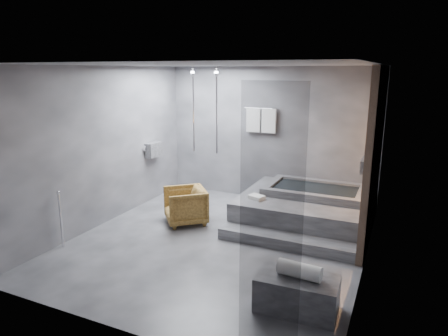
% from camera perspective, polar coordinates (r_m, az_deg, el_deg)
% --- Properties ---
extents(room, '(5.00, 5.04, 2.82)m').
position_cam_1_polar(room, '(6.19, 3.40, 4.57)').
color(room, '#323235').
rests_on(room, ground).
extents(tub_deck, '(2.20, 2.00, 0.50)m').
position_cam_1_polar(tub_deck, '(7.50, 11.31, -5.71)').
color(tub_deck, '#38383A').
rests_on(tub_deck, ground).
extents(tub_step, '(2.20, 0.36, 0.18)m').
position_cam_1_polar(tub_step, '(6.49, 8.76, -10.29)').
color(tub_step, '#38383A').
rests_on(tub_step, ground).
extents(concrete_bench, '(0.95, 0.55, 0.42)m').
position_cam_1_polar(concrete_bench, '(4.91, 10.37, -17.23)').
color(concrete_bench, '#303032').
rests_on(concrete_bench, ground).
extents(driftwood_chair, '(1.00, 1.00, 0.65)m').
position_cam_1_polar(driftwood_chair, '(7.31, -5.54, -5.37)').
color(driftwood_chair, '#4C3313').
rests_on(driftwood_chair, ground).
extents(rolled_towel, '(0.51, 0.22, 0.18)m').
position_cam_1_polar(rolled_towel, '(4.77, 10.72, -14.16)').
color(rolled_towel, white).
rests_on(rolled_towel, concrete_bench).
extents(deck_towel, '(0.31, 0.27, 0.07)m').
position_cam_1_polar(deck_towel, '(7.10, 4.68, -4.18)').
color(deck_towel, white).
rests_on(deck_towel, tub_deck).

